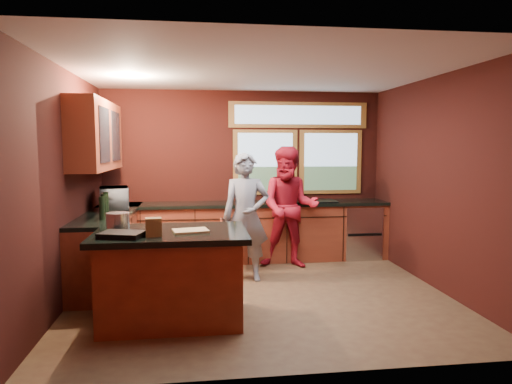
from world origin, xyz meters
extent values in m
plane|color=brown|center=(0.00, 0.00, 0.00)|extent=(4.50, 4.50, 0.00)
cube|color=black|center=(0.00, 2.00, 1.35)|extent=(4.50, 0.02, 2.70)
cube|color=black|center=(0.00, -2.00, 1.35)|extent=(4.50, 0.02, 2.70)
cube|color=black|center=(-2.25, 0.00, 1.35)|extent=(0.02, 4.00, 2.70)
cube|color=black|center=(2.25, 0.00, 1.35)|extent=(0.02, 4.00, 2.70)
cube|color=silver|center=(0.00, 0.00, 2.70)|extent=(4.50, 4.00, 0.02)
cube|color=#88A4BD|center=(0.35, 1.99, 1.55)|extent=(1.06, 0.02, 1.06)
cube|color=#88A4BD|center=(1.45, 1.99, 1.55)|extent=(1.06, 0.02, 1.06)
cube|color=olive|center=(0.90, 1.99, 2.32)|extent=(2.30, 0.02, 0.42)
cube|color=maroon|center=(-2.07, 0.85, 1.95)|extent=(0.36, 1.80, 0.90)
cube|color=maroon|center=(0.00, 1.70, 0.44)|extent=(4.50, 0.60, 0.88)
cube|color=black|center=(0.00, 1.69, 0.91)|extent=(4.50, 0.64, 0.05)
cube|color=#B7B7BC|center=(1.85, 1.68, 0.42)|extent=(0.60, 0.58, 0.85)
cube|color=black|center=(1.10, 1.66, 0.91)|extent=(0.66, 0.46, 0.05)
cube|color=maroon|center=(-1.95, 0.85, 0.44)|extent=(0.60, 2.30, 0.88)
cube|color=black|center=(-1.94, 0.85, 0.91)|extent=(0.64, 2.30, 0.05)
cube|color=maroon|center=(-1.04, -0.71, 0.44)|extent=(1.40, 0.90, 0.88)
cube|color=black|center=(-1.04, -0.71, 0.92)|extent=(1.55, 1.05, 0.06)
imported|color=slate|center=(-0.12, 0.64, 0.86)|extent=(0.65, 0.44, 1.73)
imported|color=#A41322|center=(0.60, 1.22, 0.90)|extent=(1.02, 0.88, 1.81)
imported|color=#999999|center=(-1.92, 1.16, 1.09)|extent=(0.49, 0.63, 0.31)
imported|color=#999999|center=(0.65, 1.75, 1.10)|extent=(0.31, 0.27, 0.35)
cylinder|color=white|center=(0.51, 1.70, 1.07)|extent=(0.12, 0.12, 0.28)
cube|color=tan|center=(-0.84, -0.76, 0.95)|extent=(0.39, 0.31, 0.02)
cylinder|color=silver|center=(-1.59, -0.56, 1.03)|extent=(0.24, 0.24, 0.18)
cube|color=brown|center=(-1.19, -0.96, 1.03)|extent=(0.16, 0.14, 0.18)
cube|color=black|center=(-1.49, -0.96, 0.97)|extent=(0.46, 0.38, 0.05)
camera|label=1|loc=(-0.77, -5.40, 1.82)|focal=32.00mm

